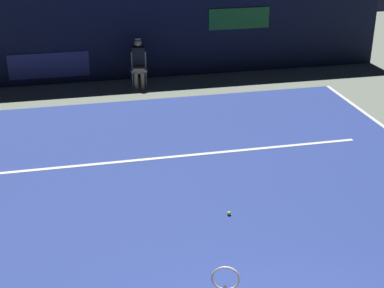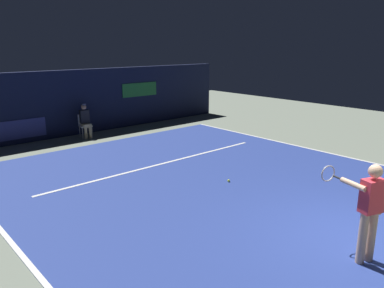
# 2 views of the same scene
# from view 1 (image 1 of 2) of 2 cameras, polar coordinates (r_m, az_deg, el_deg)

# --- Properties ---
(ground_plane) EXTENTS (29.45, 29.45, 0.00)m
(ground_plane) POSITION_cam_1_polar(r_m,az_deg,el_deg) (10.00, 0.68, -5.95)
(ground_plane) COLOR gray
(court_surface) EXTENTS (10.00, 10.94, 0.01)m
(court_surface) POSITION_cam_1_polar(r_m,az_deg,el_deg) (9.99, 0.68, -5.92)
(court_surface) COLOR navy
(court_surface) RESTS_ON ground
(line_service) EXTENTS (7.80, 0.10, 0.01)m
(line_service) POSITION_cam_1_polar(r_m,az_deg,el_deg) (11.65, -1.47, -1.25)
(line_service) COLOR white
(line_service) RESTS_ON court_surface
(back_wall) EXTENTS (14.54, 0.33, 2.60)m
(back_wall) POSITION_cam_1_polar(r_m,az_deg,el_deg) (16.45, -5.38, 11.04)
(back_wall) COLOR #141933
(back_wall) RESTS_ON ground
(line_judge_on_chair) EXTENTS (0.49, 0.56, 1.32)m
(line_judge_on_chair) POSITION_cam_1_polar(r_m,az_deg,el_deg) (15.80, -5.36, 8.19)
(line_judge_on_chair) COLOR white
(line_judge_on_chair) RESTS_ON ground
(tennis_ball) EXTENTS (0.07, 0.07, 0.07)m
(tennis_ball) POSITION_cam_1_polar(r_m,az_deg,el_deg) (9.63, 3.72, -6.95)
(tennis_ball) COLOR #CCE033
(tennis_ball) RESTS_ON court_surface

